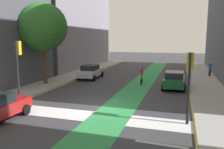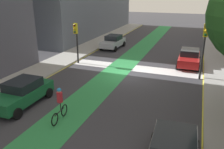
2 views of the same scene
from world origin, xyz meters
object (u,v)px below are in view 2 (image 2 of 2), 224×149
object	(u,v)px
traffic_signal_near_right	(76,36)
car_green_right_far	(22,93)
car_red_left_near	(189,58)
cyclist_in_lane	(60,104)
traffic_signal_near_left	(204,41)
car_silver_right_near	(113,42)

from	to	relation	value
traffic_signal_near_right	car_green_right_far	bearing A→B (deg)	96.67
car_red_left_near	cyclist_in_lane	size ratio (longest dim) A/B	2.27
traffic_signal_near_left	car_red_left_near	size ratio (longest dim) A/B	1.05
traffic_signal_near_right	traffic_signal_near_left	distance (m)	11.28
car_silver_right_near	car_green_right_far	distance (m)	16.15
traffic_signal_near_right	cyclist_in_lane	bearing A→B (deg)	113.56
traffic_signal_near_right	traffic_signal_near_left	size ratio (longest dim) A/B	0.88
car_green_right_far	car_silver_right_near	bearing A→B (deg)	-89.98
car_silver_right_near	cyclist_in_lane	xyz separation A→B (m)	(-3.17, 16.88, 0.17)
car_green_right_far	cyclist_in_lane	xyz separation A→B (m)	(-3.17, 0.73, 0.17)
traffic_signal_near_right	car_silver_right_near	distance (m)	7.55
car_red_left_near	cyclist_in_lane	bearing A→B (deg)	64.53
car_green_right_far	cyclist_in_lane	size ratio (longest dim) A/B	2.27
car_silver_right_near	cyclist_in_lane	world-z (taller)	cyclist_in_lane
car_silver_right_near	car_red_left_near	bearing A→B (deg)	155.08
traffic_signal_near_right	car_silver_right_near	xyz separation A→B (m)	(-1.04, -7.22, -1.93)
car_red_left_near	car_green_right_far	xyz separation A→B (m)	(9.17, 11.88, 0.00)
traffic_signal_near_right	car_green_right_far	size ratio (longest dim) A/B	0.92
traffic_signal_near_left	car_green_right_far	size ratio (longest dim) A/B	1.05
car_silver_right_near	cyclist_in_lane	distance (m)	17.18
traffic_signal_near_right	cyclist_in_lane	distance (m)	10.68
car_silver_right_near	car_red_left_near	world-z (taller)	same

